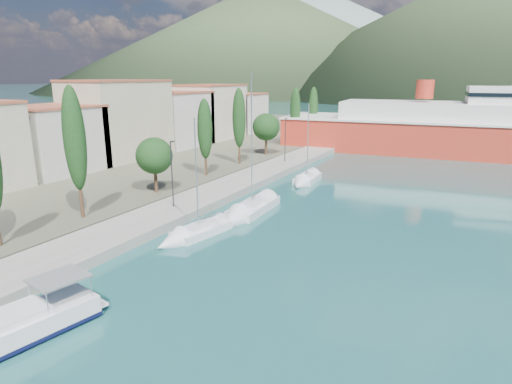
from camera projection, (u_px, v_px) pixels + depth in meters
The scene contains 10 objects.
ground at pixel (427, 120), 125.17m from camera, with size 1400.00×1400.00×0.00m, color #22595A.
quay at pixel (237, 184), 49.25m from camera, with size 5.00×88.00×0.80m, color gray.
land_strip at pixel (80, 148), 75.13m from camera, with size 70.00×148.00×0.70m, color #565644.
town_buildings at pixel (147, 121), 67.68m from camera, with size 9.20×69.20×11.30m.
tree_row at pixel (225, 128), 55.07m from camera, with size 4.17×63.70×11.12m.
lamp_posts at pixel (179, 170), 39.52m from camera, with size 0.15×46.93×6.06m.
sailboat_near at pixel (186, 237), 33.43m from camera, with size 3.36×7.41×10.26m.
sailboat_mid at pixel (243, 215), 38.72m from camera, with size 2.93×9.64×13.73m.
sailboat_far at pixel (303, 182), 50.87m from camera, with size 2.78×7.11×10.23m.
ferry at pixel (480, 132), 68.76m from camera, with size 64.40×19.98×12.58m.
Camera 1 is at (15.59, -15.01, 12.41)m, focal length 30.00 mm.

